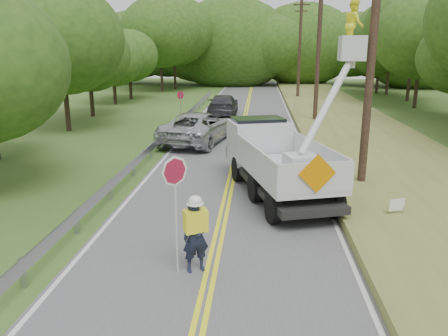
{
  "coord_description": "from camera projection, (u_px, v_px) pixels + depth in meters",
  "views": [
    {
      "loc": [
        1.07,
        -7.56,
        5.21
      ],
      "look_at": [
        0.0,
        6.0,
        1.5
      ],
      "focal_mm": 35.7,
      "sensor_mm": 36.0,
      "label": 1
    }
  ],
  "objects": [
    {
      "name": "stop_sign_permanent",
      "position": [
        181.0,
        104.0,
        28.69
      ],
      "size": [
        0.41,
        0.37,
        2.48
      ],
      "color": "#999BA0",
      "rests_on": "ground"
    },
    {
      "name": "suv_silver",
      "position": [
        197.0,
        127.0,
        24.75
      ],
      "size": [
        4.0,
        6.66,
        1.73
      ],
      "primitive_type": "imported",
      "rotation": [
        0.0,
        0.0,
        2.95
      ],
      "color": "#B8BABF",
      "rests_on": "road"
    },
    {
      "name": "flagger",
      "position": [
        195.0,
        231.0,
        10.43
      ],
      "size": [
        1.06,
        0.74,
        2.86
      ],
      "color": "#191E33",
      "rests_on": "road"
    },
    {
      "name": "yard_sign",
      "position": [
        397.0,
        206.0,
        13.5
      ],
      "size": [
        0.51,
        0.21,
        0.77
      ],
      "color": "white",
      "rests_on": "ground"
    },
    {
      "name": "bucket_truck",
      "position": [
        276.0,
        148.0,
        16.72
      ],
      "size": [
        5.0,
        7.27,
        6.77
      ],
      "color": "black",
      "rests_on": "road"
    },
    {
      "name": "suv_darkgrey",
      "position": [
        223.0,
        105.0,
        34.91
      ],
      "size": [
        2.32,
        5.51,
        1.59
      ],
      "primitive_type": "imported",
      "rotation": [
        0.0,
        0.0,
        3.16
      ],
      "color": "#373A3E",
      "rests_on": "road"
    },
    {
      "name": "utility_poles",
      "position": [
        335.0,
        46.0,
        23.32
      ],
      "size": [
        1.6,
        43.3,
        10.0
      ],
      "color": "black",
      "rests_on": "ground"
    },
    {
      "name": "tall_grass_verge",
      "position": [
        382.0,
        155.0,
        21.61
      ],
      "size": [
        7.0,
        96.0,
        0.3
      ],
      "primitive_type": "cube",
      "color": "olive",
      "rests_on": "ground"
    },
    {
      "name": "guardrail",
      "position": [
        161.0,
        139.0,
        23.22
      ],
      "size": [
        0.18,
        48.0,
        0.77
      ],
      "color": "#999BA0",
      "rests_on": "ground"
    },
    {
      "name": "treeline_left",
      "position": [
        131.0,
        39.0,
        40.23
      ],
      "size": [
        10.49,
        54.43,
        11.39
      ],
      "color": "#332319",
      "rests_on": "ground"
    },
    {
      "name": "treeline_horizon",
      "position": [
        265.0,
        45.0,
        61.18
      ],
      "size": [
        57.42,
        15.53,
        12.81
      ],
      "color": "#254515",
      "rests_on": "ground"
    },
    {
      "name": "road",
      "position": [
        237.0,
        155.0,
        22.18
      ],
      "size": [
        7.2,
        96.0,
        0.03
      ],
      "color": "#555457",
      "rests_on": "ground"
    },
    {
      "name": "ground",
      "position": [
        200.0,
        322.0,
        8.72
      ],
      "size": [
        140.0,
        140.0,
        0.0
      ],
      "primitive_type": "plane",
      "color": "#2F5418",
      "rests_on": "ground"
    }
  ]
}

